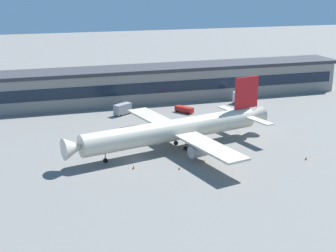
{
  "coord_description": "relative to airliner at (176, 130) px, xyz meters",
  "views": [
    {
      "loc": [
        -22.83,
        -102.89,
        40.44
      ],
      "look_at": [
        10.97,
        7.17,
        5.0
      ],
      "focal_mm": 50.11,
      "sensor_mm": 36.0,
      "label": 1
    }
  ],
  "objects": [
    {
      "name": "catering_truck",
      "position": [
        36.21,
        36.28,
        -2.75
      ],
      "size": [
        6.21,
        7.41,
        4.15
      ],
      "color": "white",
      "rests_on": "ground_plane"
    },
    {
      "name": "traffic_cone_1",
      "position": [
        -3.46,
        -13.32,
        -4.71
      ],
      "size": [
        0.53,
        0.53,
        0.66
      ],
      "primitive_type": "cone",
      "color": "#F2590C",
      "rests_on": "ground_plane"
    },
    {
      "name": "traffic_cone_2",
      "position": [
        27.25,
        -16.42,
        -4.67
      ],
      "size": [
        0.6,
        0.6,
        0.74
      ],
      "primitive_type": "cone",
      "color": "#F2590C",
      "rests_on": "ground_plane"
    },
    {
      "name": "ground_plane",
      "position": [
        -11.86,
        -3.38,
        -5.04
      ],
      "size": [
        600.0,
        600.0,
        0.0
      ],
      "primitive_type": "plane",
      "color": "slate"
    },
    {
      "name": "airliner",
      "position": [
        0.0,
        0.0,
        0.0
      ],
      "size": [
        56.55,
        48.71,
        16.32
      ],
      "color": "beige",
      "rests_on": "ground_plane"
    },
    {
      "name": "belt_loader",
      "position": [
        13.3,
        31.81,
        -3.89
      ],
      "size": [
        5.25,
        6.42,
        1.95
      ],
      "color": "red",
      "rests_on": "ground_plane"
    },
    {
      "name": "traffic_cone_0",
      "position": [
        -13.24,
        -9.83,
        -4.67
      ],
      "size": [
        0.59,
        0.59,
        0.73
      ],
      "primitive_type": "cone",
      "color": "#F2590C",
      "rests_on": "ground_plane"
    },
    {
      "name": "terminal_building",
      "position": [
        -11.86,
        52.28,
        0.93
      ],
      "size": [
        183.84,
        15.19,
        11.9
      ],
      "color": "gray",
      "rests_on": "ground_plane"
    },
    {
      "name": "stair_truck",
      "position": [
        -6.21,
        35.34,
        -3.06
      ],
      "size": [
        6.32,
        5.34,
        3.55
      ],
      "color": "gray",
      "rests_on": "ground_plane"
    },
    {
      "name": "traffic_cone_3",
      "position": [
        3.25,
        -11.4,
        -4.67
      ],
      "size": [
        0.59,
        0.59,
        0.73
      ],
      "primitive_type": "cone",
      "color": "#F2590C",
      "rests_on": "ground_plane"
    }
  ]
}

